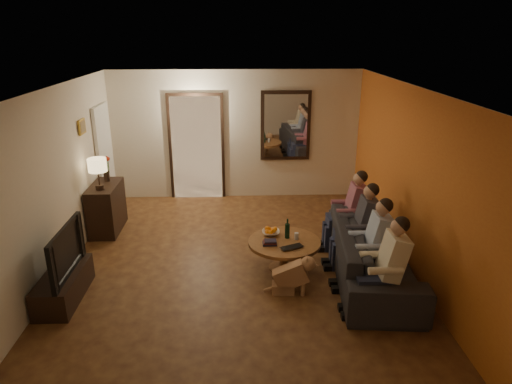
{
  "coord_description": "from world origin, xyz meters",
  "views": [
    {
      "loc": [
        0.05,
        -6.07,
        3.34
      ],
      "look_at": [
        0.3,
        0.3,
        1.05
      ],
      "focal_mm": 32.0,
      "sensor_mm": 36.0,
      "label": 1
    }
  ],
  "objects_px": {
    "dresser": "(107,208)",
    "person_c": "(361,230)",
    "person_b": "(372,248)",
    "dog": "(291,274)",
    "tv_stand": "(64,286)",
    "coffee_table": "(284,255)",
    "tv": "(58,251)",
    "sofa": "(372,253)",
    "laptop": "(294,249)",
    "person_d": "(351,214)",
    "wine_bottle": "(287,228)",
    "bowl": "(271,233)",
    "table_lamp": "(98,174)",
    "person_a": "(386,271)"
  },
  "relations": [
    {
      "from": "sofa",
      "to": "laptop",
      "type": "distance_m",
      "value": 1.11
    },
    {
      "from": "tv_stand",
      "to": "coffee_table",
      "type": "xyz_separation_m",
      "value": [
        2.94,
        0.67,
        0.04
      ]
    },
    {
      "from": "dresser",
      "to": "person_c",
      "type": "xyz_separation_m",
      "value": [
        4.05,
        -1.47,
        0.18
      ]
    },
    {
      "from": "bowl",
      "to": "laptop",
      "type": "height_order",
      "value": "bowl"
    },
    {
      "from": "wine_bottle",
      "to": "coffee_table",
      "type": "bearing_deg",
      "value": -116.57
    },
    {
      "from": "dresser",
      "to": "coffee_table",
      "type": "height_order",
      "value": "dresser"
    },
    {
      "from": "person_a",
      "to": "tv",
      "type": "bearing_deg",
      "value": 172.86
    },
    {
      "from": "person_a",
      "to": "dog",
      "type": "relative_size",
      "value": 2.14
    },
    {
      "from": "dresser",
      "to": "tv_stand",
      "type": "bearing_deg",
      "value": -90.0
    },
    {
      "from": "dresser",
      "to": "tv",
      "type": "distance_m",
      "value": 2.18
    },
    {
      "from": "sofa",
      "to": "person_a",
      "type": "relative_size",
      "value": 2.11
    },
    {
      "from": "person_c",
      "to": "laptop",
      "type": "bearing_deg",
      "value": -163.35
    },
    {
      "from": "sofa",
      "to": "coffee_table",
      "type": "height_order",
      "value": "sofa"
    },
    {
      "from": "coffee_table",
      "to": "person_d",
      "type": "bearing_deg",
      "value": 29.28
    },
    {
      "from": "sofa",
      "to": "person_a",
      "type": "distance_m",
      "value": 0.93
    },
    {
      "from": "person_c",
      "to": "bowl",
      "type": "bearing_deg",
      "value": 171.25
    },
    {
      "from": "person_b",
      "to": "dog",
      "type": "relative_size",
      "value": 2.14
    },
    {
      "from": "sofa",
      "to": "dog",
      "type": "xyz_separation_m",
      "value": [
        -1.18,
        -0.38,
        -0.09
      ]
    },
    {
      "from": "person_c",
      "to": "bowl",
      "type": "distance_m",
      "value": 1.31
    },
    {
      "from": "tv",
      "to": "sofa",
      "type": "height_order",
      "value": "tv"
    },
    {
      "from": "coffee_table",
      "to": "tv_stand",
      "type": "bearing_deg",
      "value": -167.16
    },
    {
      "from": "person_c",
      "to": "person_d",
      "type": "height_order",
      "value": "same"
    },
    {
      "from": "table_lamp",
      "to": "dog",
      "type": "height_order",
      "value": "table_lamp"
    },
    {
      "from": "dog",
      "to": "bowl",
      "type": "bearing_deg",
      "value": 107.82
    },
    {
      "from": "person_b",
      "to": "coffee_table",
      "type": "height_order",
      "value": "person_b"
    },
    {
      "from": "tv_stand",
      "to": "person_b",
      "type": "bearing_deg",
      "value": 1.31
    },
    {
      "from": "sofa",
      "to": "dog",
      "type": "bearing_deg",
      "value": 113.32
    },
    {
      "from": "dresser",
      "to": "coffee_table",
      "type": "distance_m",
      "value": 3.31
    },
    {
      "from": "laptop",
      "to": "dresser",
      "type": "bearing_deg",
      "value": 125.82
    },
    {
      "from": "person_c",
      "to": "dog",
      "type": "height_order",
      "value": "person_c"
    },
    {
      "from": "wine_bottle",
      "to": "laptop",
      "type": "height_order",
      "value": "wine_bottle"
    },
    {
      "from": "person_a",
      "to": "person_c",
      "type": "distance_m",
      "value": 1.2
    },
    {
      "from": "person_b",
      "to": "wine_bottle",
      "type": "relative_size",
      "value": 3.87
    },
    {
      "from": "dresser",
      "to": "person_c",
      "type": "bearing_deg",
      "value": -19.97
    },
    {
      "from": "table_lamp",
      "to": "tv_stand",
      "type": "relative_size",
      "value": 0.48
    },
    {
      "from": "dresser",
      "to": "tv",
      "type": "xyz_separation_m",
      "value": [
        0.0,
        -2.16,
        0.27
      ]
    },
    {
      "from": "dresser",
      "to": "person_d",
      "type": "relative_size",
      "value": 0.78
    },
    {
      "from": "bowl",
      "to": "dresser",
      "type": "bearing_deg",
      "value": 155.25
    },
    {
      "from": "dresser",
      "to": "dog",
      "type": "distance_m",
      "value": 3.67
    },
    {
      "from": "person_c",
      "to": "dog",
      "type": "relative_size",
      "value": 2.14
    },
    {
      "from": "person_c",
      "to": "laptop",
      "type": "relative_size",
      "value": 3.65
    },
    {
      "from": "person_c",
      "to": "laptop",
      "type": "xyz_separation_m",
      "value": [
        -1.01,
        -0.3,
        -0.14
      ]
    },
    {
      "from": "dresser",
      "to": "coffee_table",
      "type": "bearing_deg",
      "value": -26.91
    },
    {
      "from": "tv",
      "to": "coffee_table",
      "type": "distance_m",
      "value": 3.05
    },
    {
      "from": "tv",
      "to": "table_lamp",
      "type": "bearing_deg",
      "value": 0.0
    },
    {
      "from": "tv_stand",
      "to": "wine_bottle",
      "type": "height_order",
      "value": "wine_bottle"
    },
    {
      "from": "table_lamp",
      "to": "coffee_table",
      "type": "distance_m",
      "value": 3.32
    },
    {
      "from": "laptop",
      "to": "wine_bottle",
      "type": "bearing_deg",
      "value": 73.55
    },
    {
      "from": "dresser",
      "to": "person_b",
      "type": "height_order",
      "value": "person_b"
    },
    {
      "from": "tv",
      "to": "sofa",
      "type": "relative_size",
      "value": 0.44
    }
  ]
}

